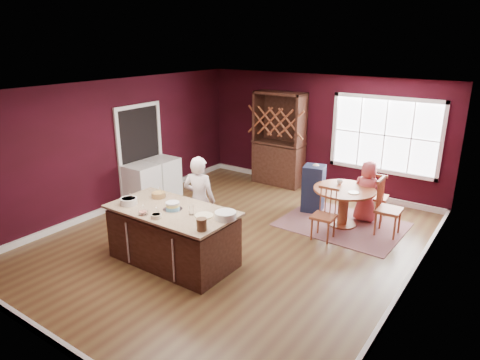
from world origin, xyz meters
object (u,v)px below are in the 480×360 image
at_px(dining_table, 344,199).
at_px(high_chair, 313,188).
at_px(chair_east, 389,207).
at_px(hutch, 279,139).
at_px(kitchen_island, 173,237).
at_px(seated_woman, 367,191).
at_px(chair_north, 377,195).
at_px(washer, 142,185).
at_px(baker, 199,200).
at_px(chair_south, 324,214).
at_px(toddler, 317,174).
at_px(layer_cake, 173,206).
at_px(dryer, 163,178).

xyz_separation_m(dining_table, high_chair, (-0.80, 0.32, -0.02)).
height_order(chair_east, hutch, hutch).
distance_m(kitchen_island, seated_woman, 3.93).
height_order(chair_north, washer, chair_north).
relative_size(baker, washer, 1.76).
relative_size(chair_south, toddler, 3.70).
xyz_separation_m(layer_cake, hutch, (-0.62, 4.39, 0.15)).
xyz_separation_m(high_chair, hutch, (-1.50, 1.12, 0.62)).
bearing_deg(dining_table, kitchen_island, -120.17).
bearing_deg(layer_cake, dryer, 137.90).
bearing_deg(kitchen_island, hutch, 97.67).
height_order(chair_east, washer, chair_east).
distance_m(baker, chair_south, 2.24).
relative_size(baker, chair_east, 1.47).
bearing_deg(washer, hutch, 60.16).
height_order(layer_cake, washer, layer_cake).
relative_size(layer_cake, washer, 0.34).
height_order(chair_south, high_chair, high_chair).
xyz_separation_m(baker, chair_north, (2.22, 2.84, -0.30)).
distance_m(kitchen_island, high_chair, 3.38).
distance_m(kitchen_island, chair_east, 3.93).
distance_m(chair_north, seated_woman, 0.30).
bearing_deg(high_chair, hutch, 130.23).
relative_size(hutch, dryer, 2.51).
bearing_deg(washer, dryer, 90.00).
height_order(baker, chair_north, baker).
distance_m(baker, layer_cake, 0.83).
bearing_deg(chair_south, hutch, 132.17).
xyz_separation_m(chair_east, hutch, (-3.14, 1.39, 0.59)).
xyz_separation_m(baker, chair_east, (2.65, 2.20, -0.25)).
relative_size(high_chair, dryer, 1.14).
height_order(chair_east, toddler, chair_east).
bearing_deg(washer, seated_woman, 24.50).
relative_size(high_chair, washer, 1.14).
xyz_separation_m(toddler, washer, (-3.23, -1.84, -0.36)).
relative_size(layer_cake, dryer, 0.34).
xyz_separation_m(chair_east, chair_south, (-0.90, -0.85, -0.06)).
xyz_separation_m(baker, seated_woman, (2.09, 2.60, -0.18)).
xyz_separation_m(toddler, dryer, (-3.23, -1.20, -0.36)).
bearing_deg(high_chair, dining_table, -35.11).
bearing_deg(dining_table, seated_woman, 57.45).
bearing_deg(baker, kitchen_island, 80.83).
height_order(chair_north, high_chair, high_chair).
relative_size(layer_cake, seated_woman, 0.25).
relative_size(chair_east, washer, 1.20).
bearing_deg(seated_woman, dryer, 15.76).
distance_m(baker, high_chair, 2.68).
bearing_deg(chair_north, hutch, -22.34).
bearing_deg(baker, layer_cake, 83.11).
relative_size(chair_north, hutch, 0.44).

